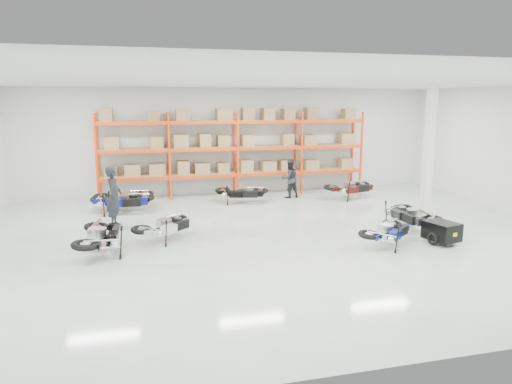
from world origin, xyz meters
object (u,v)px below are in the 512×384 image
object	(u,v)px
moto_back_b	(124,194)
trailer	(442,231)
moto_back_a	(122,197)
moto_black_far_left	(101,231)
moto_blue_centre	(388,227)
moto_back_d	(351,184)
moto_silver_left	(166,222)
moto_touring_right	(410,211)
person_back	(290,179)
person_left	(114,196)
moto_back_c	(241,189)

from	to	relation	value
moto_back_b	trailer	bearing A→B (deg)	-130.61
moto_back_a	moto_black_far_left	bearing A→B (deg)	-179.17
moto_back_a	moto_back_b	xyz separation A→B (m)	(0.06, 0.66, -0.01)
moto_blue_centre	trailer	xyz separation A→B (m)	(1.56, -0.18, -0.17)
moto_back_d	trailer	bearing A→B (deg)	164.73
moto_silver_left	trailer	size ratio (longest dim) A/B	1.16
moto_black_far_left	moto_back_a	xyz separation A→B (m)	(0.33, 4.52, -0.02)
moto_touring_right	person_back	bearing A→B (deg)	111.12
moto_blue_centre	person_left	bearing A→B (deg)	27.00
trailer	moto_back_a	size ratio (longest dim) A/B	0.78
moto_touring_right	person_left	size ratio (longest dim) A/B	0.97
moto_black_far_left	moto_back_d	bearing A→B (deg)	-148.52
moto_back_c	moto_back_d	bearing A→B (deg)	-76.77
trailer	moto_back_d	xyz separation A→B (m)	(0.23, 6.29, 0.23)
moto_back_c	person_left	world-z (taller)	person_left
moto_back_b	person_back	bearing A→B (deg)	-89.38
moto_black_far_left	trailer	distance (m)	9.27
moto_blue_centre	moto_back_a	xyz separation A→B (m)	(-7.28, 5.71, 0.07)
moto_back_a	person_back	distance (m)	6.78
trailer	moto_back_a	bearing A→B (deg)	132.24
moto_touring_right	moto_back_c	world-z (taller)	moto_touring_right
moto_black_far_left	person_back	xyz separation A→B (m)	(7.00, 5.70, 0.18)
moto_back_b	person_left	size ratio (longest dim) A/B	0.97
moto_silver_left	moto_back_d	size ratio (longest dim) A/B	0.91
moto_back_a	moto_back_c	size ratio (longest dim) A/B	1.07
person_left	person_back	world-z (taller)	person_left
moto_black_far_left	person_back	world-z (taller)	person_back
moto_touring_right	moto_back_d	bearing A→B (deg)	86.70
moto_blue_centre	moto_back_b	world-z (taller)	moto_back_b
moto_black_far_left	person_left	distance (m)	2.76
moto_back_a	moto_back_c	bearing A→B (deg)	-77.23
moto_silver_left	moto_back_b	xyz separation A→B (m)	(-1.31, 4.36, 0.04)
moto_blue_centre	moto_silver_left	distance (m)	6.25
person_left	moto_back_d	bearing A→B (deg)	-69.27
moto_back_c	moto_blue_centre	bearing A→B (deg)	-140.25
moto_touring_right	trailer	bearing A→B (deg)	-90.48
moto_back_a	moto_back_b	bearing A→B (deg)	-0.13
moto_blue_centre	moto_back_c	xyz separation A→B (m)	(-2.79, 6.33, 0.03)
moto_back_b	person_back	distance (m)	6.64
moto_silver_left	moto_touring_right	world-z (taller)	moto_touring_right
moto_blue_centre	moto_back_d	xyz separation A→B (m)	(1.79, 6.11, 0.06)
moto_blue_centre	moto_silver_left	world-z (taller)	moto_silver_left
moto_back_c	person_left	xyz separation A→B (m)	(-4.63, -2.41, 0.42)
moto_back_b	moto_black_far_left	bearing A→B (deg)	171.82
moto_blue_centre	moto_black_far_left	distance (m)	7.71
moto_black_far_left	trailer	size ratio (longest dim) A/B	1.33
moto_blue_centre	moto_silver_left	size ratio (longest dim) A/B	0.98
moto_touring_right	person_left	distance (m)	9.32
moto_back_a	moto_back_d	world-z (taller)	moto_back_a
moto_back_a	person_left	xyz separation A→B (m)	(-0.13, -1.80, 0.38)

